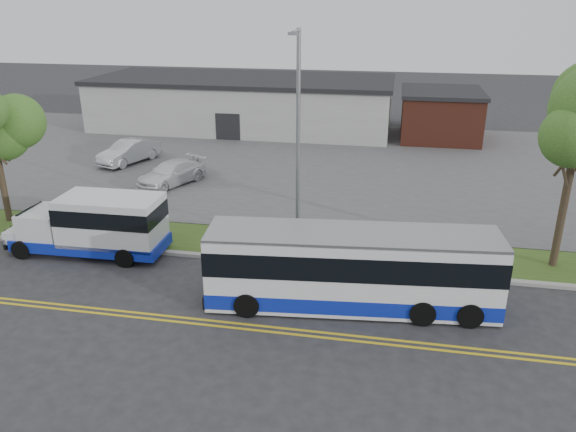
% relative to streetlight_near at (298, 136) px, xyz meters
% --- Properties ---
extents(ground, '(140.00, 140.00, 0.00)m').
position_rel_streetlight_near_xyz_m(ground, '(-3.00, -2.73, -5.23)').
color(ground, '#28282B').
rests_on(ground, ground).
extents(lane_line_north, '(70.00, 0.12, 0.01)m').
position_rel_streetlight_near_xyz_m(lane_line_north, '(-3.00, -6.58, -5.23)').
color(lane_line_north, gold).
rests_on(lane_line_north, ground).
extents(lane_line_south, '(70.00, 0.12, 0.01)m').
position_rel_streetlight_near_xyz_m(lane_line_south, '(-3.00, -6.88, -5.23)').
color(lane_line_south, gold).
rests_on(lane_line_south, ground).
extents(curb, '(80.00, 0.30, 0.15)m').
position_rel_streetlight_near_xyz_m(curb, '(-3.00, -1.63, -5.16)').
color(curb, '#9E9B93').
rests_on(curb, ground).
extents(verge, '(80.00, 3.30, 0.10)m').
position_rel_streetlight_near_xyz_m(verge, '(-3.00, 0.17, -5.18)').
color(verge, '#314918').
rests_on(verge, ground).
extents(parking_lot, '(80.00, 25.00, 0.10)m').
position_rel_streetlight_near_xyz_m(parking_lot, '(-3.00, 14.27, -5.18)').
color(parking_lot, '#4C4C4F').
rests_on(parking_lot, ground).
extents(commercial_building, '(25.40, 10.40, 4.35)m').
position_rel_streetlight_near_xyz_m(commercial_building, '(-9.00, 24.27, -3.05)').
color(commercial_building, '#9E9E99').
rests_on(commercial_building, ground).
extents(brick_wing, '(6.30, 7.30, 3.90)m').
position_rel_streetlight_near_xyz_m(brick_wing, '(7.50, 23.27, -3.27)').
color(brick_wing, brown).
rests_on(brick_wing, ground).
extents(streetlight_near, '(0.35, 1.53, 9.50)m').
position_rel_streetlight_near_xyz_m(streetlight_near, '(0.00, 0.00, 0.00)').
color(streetlight_near, gray).
rests_on(streetlight_near, verge).
extents(shuttle_bus, '(7.14, 2.52, 2.71)m').
position_rel_streetlight_near_xyz_m(shuttle_bus, '(-8.57, -2.11, -3.78)').
color(shuttle_bus, '#0F23A6').
rests_on(shuttle_bus, ground).
extents(transit_bus, '(10.76, 3.46, 2.93)m').
position_rel_streetlight_near_xyz_m(transit_bus, '(2.80, -4.53, -3.75)').
color(transit_bus, white).
rests_on(transit_bus, ground).
extents(pedestrian, '(0.72, 0.66, 1.64)m').
position_rel_streetlight_near_xyz_m(pedestrian, '(-7.36, -0.83, -4.31)').
color(pedestrian, black).
rests_on(pedestrian, verge).
extents(parked_car_a, '(3.12, 4.97, 1.55)m').
position_rel_streetlight_near_xyz_m(parked_car_a, '(-13.76, 11.59, -4.36)').
color(parked_car_a, silver).
rests_on(parked_car_a, parking_lot).
extents(parked_car_b, '(3.70, 5.14, 1.38)m').
position_rel_streetlight_near_xyz_m(parked_car_b, '(-9.11, 7.67, -4.44)').
color(parked_car_b, white).
rests_on(parked_car_b, parking_lot).
extents(grocery_bag_left, '(0.32, 0.32, 0.32)m').
position_rel_streetlight_near_xyz_m(grocery_bag_left, '(-7.66, -1.08, -4.97)').
color(grocery_bag_left, white).
rests_on(grocery_bag_left, verge).
extents(grocery_bag_right, '(0.32, 0.32, 0.32)m').
position_rel_streetlight_near_xyz_m(grocery_bag_right, '(-7.06, -0.58, -4.97)').
color(grocery_bag_right, white).
rests_on(grocery_bag_right, verge).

